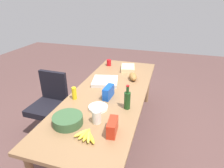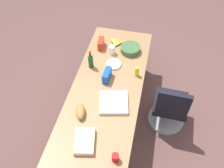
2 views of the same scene
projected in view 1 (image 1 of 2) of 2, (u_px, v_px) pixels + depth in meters
ground_plane at (110, 136)px, 2.88m from camera, size 10.00×10.00×0.00m
conference_table at (110, 96)px, 2.58m from camera, size 2.58×0.95×0.77m
office_chair at (50, 110)px, 2.86m from camera, size 0.56×0.56×0.93m
red_solo_cup at (109, 63)px, 3.45m from camera, size 0.09×0.09×0.11m
bread_loaf at (133, 76)px, 2.88m from camera, size 0.26×0.18×0.10m
chip_bag_blue at (108, 92)px, 2.37m from camera, size 0.22×0.09×0.15m
mustard_bottle at (74, 93)px, 2.34m from camera, size 0.07×0.07×0.16m
salad_bowl at (68, 120)px, 1.89m from camera, size 0.37×0.37×0.09m
chip_bag_red at (112, 127)px, 1.76m from camera, size 0.21×0.10×0.14m
pizza_box at (105, 81)px, 2.79m from camera, size 0.43×0.43×0.05m
sheet_cake at (128, 68)px, 3.25m from camera, size 0.36×0.28×0.07m
mayo_jar at (97, 117)px, 1.90m from camera, size 0.10×0.10×0.14m
wine_bottle at (127, 100)px, 2.12m from camera, size 0.08×0.08×0.29m
banana_bunch at (87, 135)px, 1.72m from camera, size 0.19×0.23×0.04m
paper_plate_stack at (99, 108)px, 2.16m from camera, size 0.25×0.25×0.03m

